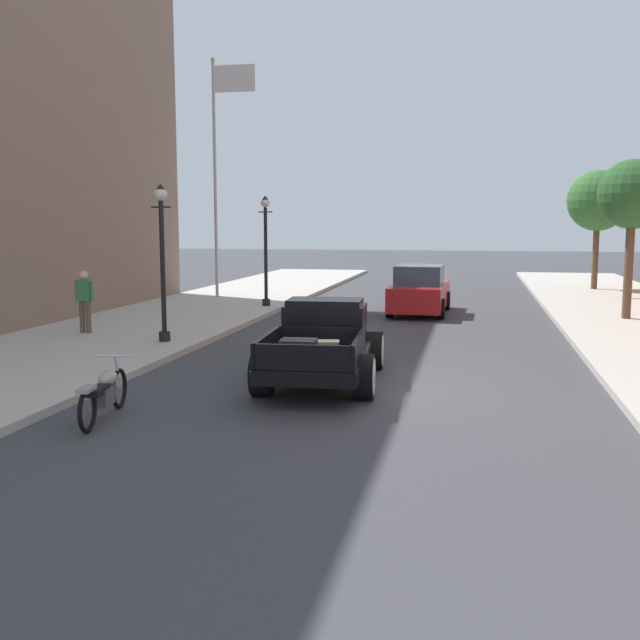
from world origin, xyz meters
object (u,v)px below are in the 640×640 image
object	(u,v)px
hotrod_truck_black	(325,341)
street_lamp_near	(162,251)
street_lamp_far	(266,242)
motorcycle_parked	(104,392)
street_tree_farthest	(598,201)
pedestrian_sidewalk_left	(85,298)
flagpole	(220,152)
street_tree_second	(633,195)
street_tree_third	(633,195)
car_background_red	(420,291)

from	to	relation	value
hotrod_truck_black	street_lamp_near	world-z (taller)	street_lamp_near
hotrod_truck_black	street_lamp_far	size ratio (longest dim) A/B	1.30
hotrod_truck_black	motorcycle_parked	bearing A→B (deg)	-126.62
street_lamp_far	street_tree_farthest	distance (m)	15.70
pedestrian_sidewalk_left	flagpole	world-z (taller)	flagpole
motorcycle_parked	pedestrian_sidewalk_left	distance (m)	8.71
street_lamp_far	street_tree_second	xyz separation A→B (m)	(11.79, -1.03, 1.50)
street_lamp_far	street_tree_third	bearing A→B (deg)	22.51
street_lamp_far	street_tree_third	world-z (taller)	street_tree_third
street_tree_third	flagpole	bearing A→B (deg)	-169.84
street_tree_farthest	street_tree_second	bearing A→B (deg)	-93.32
hotrod_truck_black	pedestrian_sidewalk_left	world-z (taller)	pedestrian_sidewalk_left
car_background_red	flagpole	world-z (taller)	flagpole
hotrod_truck_black	pedestrian_sidewalk_left	size ratio (longest dim) A/B	3.04
motorcycle_parked	street_tree_second	xyz separation A→B (m)	(10.19, 13.58, 3.44)
car_background_red	street_lamp_far	distance (m)	5.63
hotrod_truck_black	street_lamp_far	distance (m)	11.86
street_lamp_far	flagpole	world-z (taller)	flagpole
street_lamp_far	flagpole	size ratio (longest dim) A/B	0.42
hotrod_truck_black	pedestrian_sidewalk_left	xyz separation A→B (m)	(-7.28, 3.71, 0.33)
pedestrian_sidewalk_left	street_lamp_near	distance (m)	3.08
hotrod_truck_black	street_tree_third	xyz separation A→B (m)	(8.70, 16.31, 3.36)
motorcycle_parked	flagpole	xyz separation A→B (m)	(-4.15, 17.22, 5.33)
hotrod_truck_black	street_lamp_near	bearing A→B (deg)	148.62
street_lamp_far	flagpole	distance (m)	4.98
street_lamp_far	street_tree_farthest	xyz separation A→B (m)	(12.40, 9.49, 1.62)
street_tree_second	street_tree_farthest	xyz separation A→B (m)	(0.61, 10.53, 0.12)
street_tree_third	street_tree_farthest	xyz separation A→B (m)	(-0.65, 4.08, -0.12)
street_tree_third	pedestrian_sidewalk_left	bearing A→B (deg)	-141.73
street_lamp_near	street_tree_second	bearing A→B (deg)	30.29
pedestrian_sidewalk_left	street_tree_third	world-z (taller)	street_tree_third
hotrod_truck_black	car_background_red	bearing A→B (deg)	84.61
flagpole	street_tree_second	size ratio (longest dim) A/B	1.90
street_tree_third	motorcycle_parked	bearing A→B (deg)	-119.77
hotrod_truck_black	street_lamp_near	xyz separation A→B (m)	(-4.63, 2.82, 1.63)
car_background_red	street_tree_third	size ratio (longest dim) A/B	0.82
pedestrian_sidewalk_left	street_tree_farthest	bearing A→B (deg)	47.44
hotrod_truck_black	car_background_red	size ratio (longest dim) A/B	1.16
car_background_red	street_lamp_far	size ratio (longest dim) A/B	1.13
pedestrian_sidewalk_left	street_lamp_far	bearing A→B (deg)	67.87
hotrod_truck_black	street_lamp_near	distance (m)	5.66
motorcycle_parked	pedestrian_sidewalk_left	bearing A→B (deg)	121.39
car_background_red	flagpole	bearing A→B (deg)	162.20
car_background_red	street_lamp_near	world-z (taller)	street_lamp_near
car_background_red	street_tree_second	bearing A→B (deg)	-9.75
street_lamp_far	flagpole	xyz separation A→B (m)	(-2.55, 2.61, 3.39)
pedestrian_sidewalk_left	hotrod_truck_black	bearing A→B (deg)	-27.02
pedestrian_sidewalk_left	street_lamp_far	xyz separation A→B (m)	(2.93, 7.20, 1.30)
motorcycle_parked	street_tree_second	size ratio (longest dim) A/B	0.44
pedestrian_sidewalk_left	street_lamp_far	size ratio (longest dim) A/B	0.43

